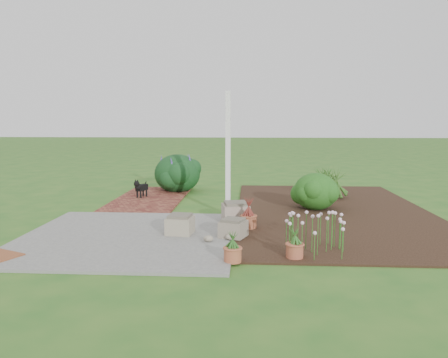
# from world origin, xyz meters

# --- Properties ---
(ground) EXTENTS (80.00, 80.00, 0.00)m
(ground) POSITION_xyz_m (0.00, 0.00, 0.00)
(ground) COLOR #275F1E
(ground) RESTS_ON ground
(concrete_patio) EXTENTS (3.50, 3.50, 0.04)m
(concrete_patio) POSITION_xyz_m (-1.25, -1.75, 0.02)
(concrete_patio) COLOR slate
(concrete_patio) RESTS_ON ground
(brick_path) EXTENTS (1.60, 3.50, 0.04)m
(brick_path) POSITION_xyz_m (-1.70, 1.75, 0.02)
(brick_path) COLOR #5D231D
(brick_path) RESTS_ON ground
(garden_bed) EXTENTS (4.00, 7.00, 0.03)m
(garden_bed) POSITION_xyz_m (2.50, 0.50, 0.01)
(garden_bed) COLOR black
(garden_bed) RESTS_ON ground
(veranda_post) EXTENTS (0.10, 0.10, 2.50)m
(veranda_post) POSITION_xyz_m (0.30, 0.10, 1.25)
(veranda_post) COLOR white
(veranda_post) RESTS_ON ground
(stone_trough_near) EXTENTS (0.46, 0.46, 0.28)m
(stone_trough_near) POSITION_xyz_m (-0.42, -1.59, 0.18)
(stone_trough_near) COLOR gray
(stone_trough_near) RESTS_ON concrete_patio
(stone_trough_mid) EXTENTS (0.50, 0.50, 0.26)m
(stone_trough_mid) POSITION_xyz_m (0.48, -1.74, 0.17)
(stone_trough_mid) COLOR #756657
(stone_trough_mid) RESTS_ON concrete_patio
(stone_trough_far) EXTENTS (0.56, 0.56, 0.32)m
(stone_trough_far) POSITION_xyz_m (0.48, -0.64, 0.20)
(stone_trough_far) COLOR gray
(stone_trough_far) RESTS_ON concrete_patio
(black_dog) EXTENTS (0.28, 0.48, 0.43)m
(black_dog) POSITION_xyz_m (-1.93, 1.78, 0.30)
(black_dog) COLOR black
(black_dog) RESTS_ON brick_path
(cream_ceramic_urn) EXTENTS (0.30, 0.30, 0.35)m
(cream_ceramic_urn) POSITION_xyz_m (-0.99, 3.48, 0.22)
(cream_ceramic_urn) COLOR beige
(cream_ceramic_urn) RESTS_ON brick_path
(evergreen_shrub) EXTENTS (1.09, 1.09, 0.80)m
(evergreen_shrub) POSITION_xyz_m (2.16, 0.68, 0.43)
(evergreen_shrub) COLOR #0D370F
(evergreen_shrub) RESTS_ON garden_bed
(agapanthus_clump_back) EXTENTS (1.17, 1.17, 0.93)m
(agapanthus_clump_back) POSITION_xyz_m (2.75, 2.04, 0.49)
(agapanthus_clump_back) COLOR #173E13
(agapanthus_clump_back) RESTS_ON garden_bed
(agapanthus_clump_front) EXTENTS (1.07, 1.07, 0.80)m
(agapanthus_clump_front) POSITION_xyz_m (2.71, 2.95, 0.43)
(agapanthus_clump_front) COLOR #0D3C14
(agapanthus_clump_front) RESTS_ON garden_bed
(pink_flower_patch) EXTENTS (1.20, 1.20, 0.61)m
(pink_flower_patch) POSITION_xyz_m (1.71, -2.43, 0.34)
(pink_flower_patch) COLOR #113D0F
(pink_flower_patch) RESTS_ON garden_bed
(terracotta_pot_bronze) EXTENTS (0.32, 0.32, 0.23)m
(terracotta_pot_bronze) POSITION_xyz_m (0.73, -1.08, 0.14)
(terracotta_pot_bronze) COLOR brown
(terracotta_pot_bronze) RESTS_ON garden_bed
(terracotta_pot_small_left) EXTENTS (0.28, 0.28, 0.20)m
(terracotta_pot_small_left) POSITION_xyz_m (1.38, -2.74, 0.13)
(terracotta_pot_small_left) COLOR #A45237
(terracotta_pot_small_left) RESTS_ON garden_bed
(terracotta_pot_small_right) EXTENTS (0.29, 0.29, 0.20)m
(terracotta_pot_small_right) POSITION_xyz_m (0.52, -2.98, 0.13)
(terracotta_pot_small_right) COLOR #A15336
(terracotta_pot_small_right) RESTS_ON garden_bed
(purple_flowering_bush) EXTENTS (1.62, 1.62, 1.05)m
(purple_flowering_bush) POSITION_xyz_m (-1.22, 2.94, 0.52)
(purple_flowering_bush) COLOR black
(purple_flowering_bush) RESTS_ON ground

